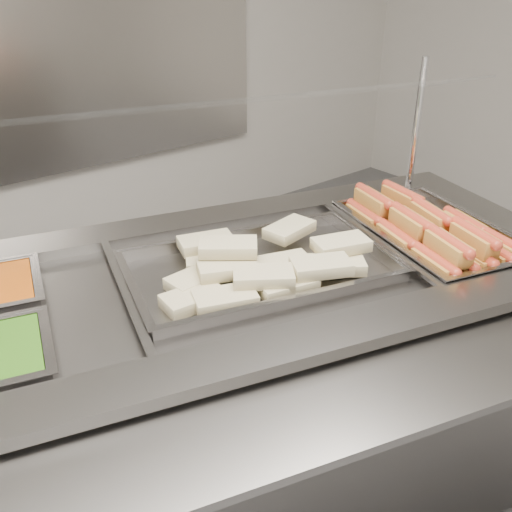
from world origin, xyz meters
TOP-DOWN VIEW (x-y plane):
  - back_panel at (0.00, 2.45)m, footprint 3.00×0.04m
  - steam_counter at (-0.15, 0.37)m, footprint 2.15×1.40m
  - tray_rail at (-0.30, -0.14)m, footprint 1.90×0.88m
  - sneeze_guard at (-0.08, 0.60)m, footprint 1.76×0.78m
  - pan_hotdogs at (0.49, 0.19)m, footprint 0.51×0.66m
  - pan_wraps at (-0.09, 0.36)m, footprint 0.81×0.61m
  - hotdogs_in_buns at (0.46, 0.19)m, footprint 0.41×0.61m
  - tortilla_wraps at (-0.11, 0.34)m, footprint 0.63×0.47m

SIDE VIEW (x-z plane):
  - steam_counter at x=-0.15m, z-range 0.00..0.95m
  - tray_rail at x=-0.30m, z-range 0.87..0.92m
  - pan_hotdogs at x=0.49m, z-range 0.85..0.96m
  - pan_wraps at x=-0.09m, z-range 0.88..0.96m
  - hotdogs_in_buns at x=0.46m, z-range 0.89..1.01m
  - tortilla_wraps at x=-0.11m, z-range 0.91..1.01m
  - back_panel at x=0.00m, z-range 0.60..1.80m
  - sneeze_guard at x=-0.08m, z-range 1.10..1.57m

